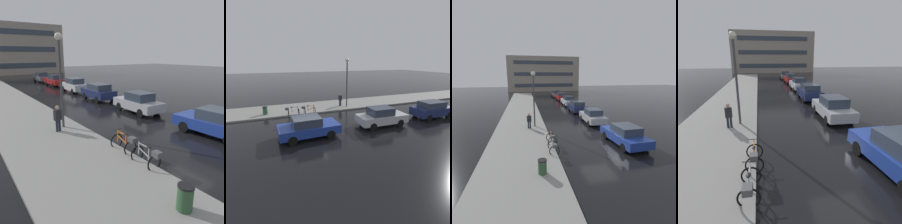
% 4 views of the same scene
% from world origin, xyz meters
% --- Properties ---
extents(ground_plane, '(140.00, 140.00, 0.00)m').
position_xyz_m(ground_plane, '(0.00, 0.00, 0.00)').
color(ground_plane, black).
extents(sidewalk_kerb, '(4.80, 60.00, 0.14)m').
position_xyz_m(sidewalk_kerb, '(-6.00, 10.00, 0.07)').
color(sidewalk_kerb, gray).
rests_on(sidewalk_kerb, ground).
extents(bicycle_nearest, '(0.73, 1.34, 0.97)m').
position_xyz_m(bicycle_nearest, '(-3.77, -0.93, 0.48)').
color(bicycle_nearest, black).
rests_on(bicycle_nearest, ground).
extents(bicycle_second, '(0.73, 1.34, 0.99)m').
position_xyz_m(bicycle_second, '(-3.65, 0.67, 0.49)').
color(bicycle_second, black).
rests_on(bicycle_second, ground).
extents(car_blue, '(2.08, 4.35, 1.53)m').
position_xyz_m(car_blue, '(1.82, -0.48, 0.76)').
color(car_blue, navy).
rests_on(car_blue, ground).
extents(car_silver, '(1.95, 4.23, 1.59)m').
position_xyz_m(car_silver, '(1.73, 5.79, 0.79)').
color(car_silver, '#B2B5BA').
rests_on(car_silver, ground).
extents(car_navy, '(1.92, 3.97, 1.61)m').
position_xyz_m(car_navy, '(1.71, 11.62, 0.83)').
color(car_navy, navy).
rests_on(car_navy, ground).
extents(pedestrian, '(0.44, 0.33, 1.65)m').
position_xyz_m(pedestrian, '(-5.20, 4.84, 0.93)').
color(pedestrian, '#1E2333').
rests_on(pedestrian, ground).
extents(streetlamp, '(0.42, 0.42, 5.57)m').
position_xyz_m(streetlamp, '(-4.64, 5.43, 3.78)').
color(streetlamp, '#424247').
rests_on(streetlamp, ground).
extents(trash_bin, '(0.47, 0.47, 0.92)m').
position_xyz_m(trash_bin, '(-4.78, -3.43, 0.46)').
color(trash_bin, '#2D5133').
rests_on(trash_bin, ground).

